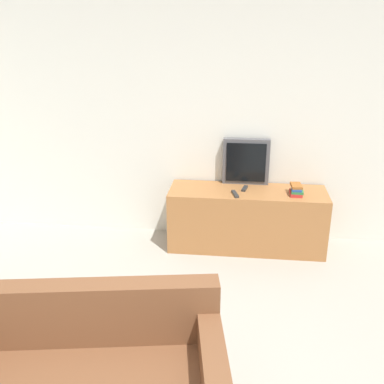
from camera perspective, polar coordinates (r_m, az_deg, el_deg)
The scene contains 6 objects.
wall_back at distance 4.99m, azimuth 3.62°, elevation 8.51°, with size 9.00×0.06×2.60m.
tv_stand at distance 4.97m, azimuth 6.94°, elevation -3.40°, with size 1.69×0.55×0.66m.
television at distance 4.98m, azimuth 6.87°, elevation 3.87°, with size 0.51×0.09×0.51m.
book_stack at distance 4.80m, azimuth 13.11°, elevation 0.25°, with size 0.14×0.20×0.11m.
remote_on_stand at distance 4.87m, azimuth 6.71°, elevation 0.46°, with size 0.07×0.16×0.02m.
remote_secondary at distance 4.70m, azimuth 5.49°, elevation -0.25°, with size 0.09×0.19×0.02m.
Camera 1 is at (0.25, -1.84, 2.35)m, focal length 42.00 mm.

